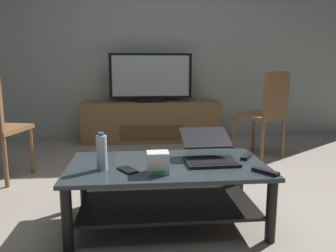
# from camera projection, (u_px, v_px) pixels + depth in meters

# --- Properties ---
(ground_plane) EXTENTS (7.68, 7.68, 0.00)m
(ground_plane) POSITION_uv_depth(u_px,v_px,m) (177.00, 209.00, 2.32)
(ground_plane) COLOR #9E9384
(back_wall) EXTENTS (6.40, 0.12, 2.80)m
(back_wall) POSITION_uv_depth(u_px,v_px,m) (155.00, 37.00, 4.56)
(back_wall) COLOR #A8B2A8
(back_wall) RESTS_ON ground
(coffee_table) EXTENTS (1.23, 0.68, 0.39)m
(coffee_table) POSITION_uv_depth(u_px,v_px,m) (167.00, 182.00, 2.08)
(coffee_table) COLOR #2D383D
(coffee_table) RESTS_ON ground
(media_cabinet) EXTENTS (1.82, 0.50, 0.53)m
(media_cabinet) POSITION_uv_depth(u_px,v_px,m) (151.00, 121.00, 4.44)
(media_cabinet) COLOR olive
(media_cabinet) RESTS_ON ground
(television) EXTENTS (1.08, 0.20, 0.63)m
(television) POSITION_uv_depth(u_px,v_px,m) (151.00, 79.00, 4.32)
(television) COLOR black
(television) RESTS_ON media_cabinet
(dining_chair) EXTENTS (0.61, 0.61, 0.95)m
(dining_chair) POSITION_uv_depth(u_px,v_px,m) (266.00, 110.00, 3.48)
(dining_chair) COLOR brown
(dining_chair) RESTS_ON ground
(laptop) EXTENTS (0.34, 0.41, 0.18)m
(laptop) POSITION_uv_depth(u_px,v_px,m) (209.00, 151.00, 2.13)
(laptop) COLOR black
(laptop) RESTS_ON coffee_table
(router_box) EXTENTS (0.12, 0.11, 0.12)m
(router_box) POSITION_uv_depth(u_px,v_px,m) (158.00, 162.00, 1.87)
(router_box) COLOR white
(router_box) RESTS_ON coffee_table
(water_bottle_near) EXTENTS (0.06, 0.06, 0.22)m
(water_bottle_near) POSITION_uv_depth(u_px,v_px,m) (102.00, 152.00, 1.93)
(water_bottle_near) COLOR silver
(water_bottle_near) RESTS_ON coffee_table
(cell_phone) EXTENTS (0.13, 0.16, 0.01)m
(cell_phone) POSITION_uv_depth(u_px,v_px,m) (128.00, 170.00, 1.92)
(cell_phone) COLOR black
(cell_phone) RESTS_ON coffee_table
(tv_remote) EXTENTS (0.13, 0.15, 0.02)m
(tv_remote) POSITION_uv_depth(u_px,v_px,m) (265.00, 171.00, 1.88)
(tv_remote) COLOR black
(tv_remote) RESTS_ON coffee_table
(soundbar_remote) EXTENTS (0.12, 0.16, 0.02)m
(soundbar_remote) POSITION_uv_depth(u_px,v_px,m) (247.00, 156.00, 2.20)
(soundbar_remote) COLOR black
(soundbar_remote) RESTS_ON coffee_table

